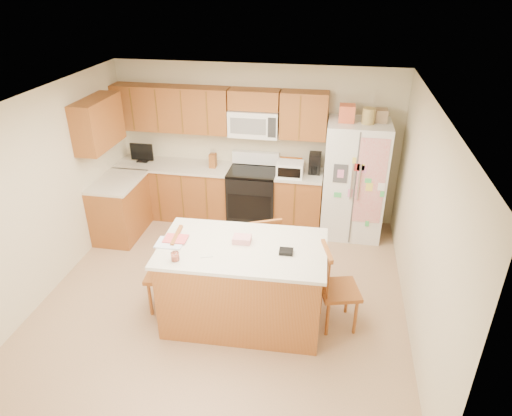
% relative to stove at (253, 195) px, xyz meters
% --- Properties ---
extents(ground, '(4.50, 4.50, 0.00)m').
position_rel_stove_xyz_m(ground, '(0.00, -1.94, -0.47)').
color(ground, '#907C5F').
rests_on(ground, ground).
extents(room_shell, '(4.60, 4.60, 2.52)m').
position_rel_stove_xyz_m(room_shell, '(0.00, -1.94, 0.97)').
color(room_shell, beige).
rests_on(room_shell, ground).
extents(cabinetry, '(3.36, 1.56, 2.15)m').
position_rel_stove_xyz_m(cabinetry, '(-0.98, -0.15, 0.44)').
color(cabinetry, brown).
rests_on(cabinetry, ground).
extents(stove, '(0.76, 0.65, 1.13)m').
position_rel_stove_xyz_m(stove, '(0.00, 0.00, 0.00)').
color(stove, black).
rests_on(stove, ground).
extents(refrigerator, '(0.90, 0.79, 2.04)m').
position_rel_stove_xyz_m(refrigerator, '(1.57, -0.06, 0.45)').
color(refrigerator, white).
rests_on(refrigerator, ground).
extents(island, '(1.91, 1.14, 1.10)m').
position_rel_stove_xyz_m(island, '(0.32, -2.37, 0.04)').
color(island, brown).
rests_on(island, ground).
extents(windsor_chair_left, '(0.47, 0.49, 1.05)m').
position_rel_stove_xyz_m(windsor_chair_left, '(-0.62, -2.31, 0.02)').
color(windsor_chair_left, brown).
rests_on(windsor_chair_left, ground).
extents(windsor_chair_back, '(0.57, 0.56, 1.01)m').
position_rel_stove_xyz_m(windsor_chair_back, '(0.42, -1.61, 0.00)').
color(windsor_chair_back, brown).
rests_on(windsor_chair_back, ground).
extents(windsor_chair_right, '(0.53, 0.55, 1.05)m').
position_rel_stove_xyz_m(windsor_chair_right, '(1.39, -2.27, 0.02)').
color(windsor_chair_right, brown).
rests_on(windsor_chair_right, ground).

